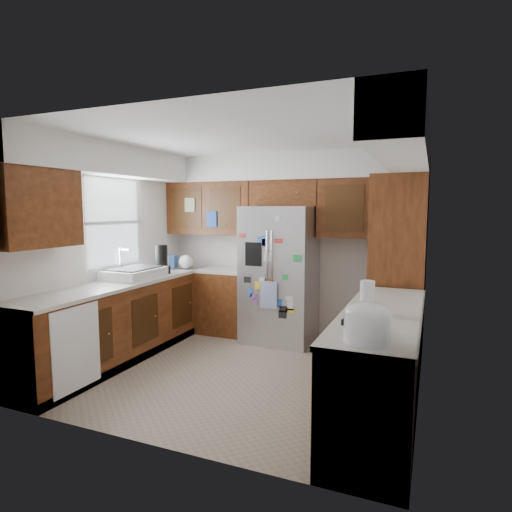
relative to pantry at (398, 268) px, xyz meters
The scene contains 12 objects.
floor 2.17m from the pantry, 142.52° to the right, with size 3.60×3.60×0.00m, color gray.
room_shell 1.94m from the pantry, 153.92° to the right, with size 3.64×3.24×2.52m.
left_counter_run 3.14m from the pantry, 158.56° to the right, with size 1.36×3.20×0.92m.
right_counter_run 1.75m from the pantry, 90.00° to the right, with size 0.63×2.25×0.92m.
pantry is the anchor object (origin of this frame).
fridge 1.51m from the pantry, behind, with size 0.90×0.79×1.80m.
bridge_cabinet 1.77m from the pantry, 169.43° to the left, with size 0.96×0.34×0.35m, color #3D1B0B.
fridge_top_items 2.00m from the pantry, 169.67° to the left, with size 0.83×0.31×0.27m.
sink_assembly 3.18m from the pantry, 160.64° to the right, with size 0.52×0.70×0.37m.
left_counter_clutter 2.95m from the pantry, behind, with size 0.44×0.86×0.38m.
rice_cooker 2.53m from the pantry, 90.01° to the right, with size 0.30×0.29×0.26m.
paper_towel 1.72m from the pantry, 93.79° to the right, with size 0.12×0.12×0.26m, color white.
Camera 1 is at (1.86, -4.11, 1.77)m, focal length 30.00 mm.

